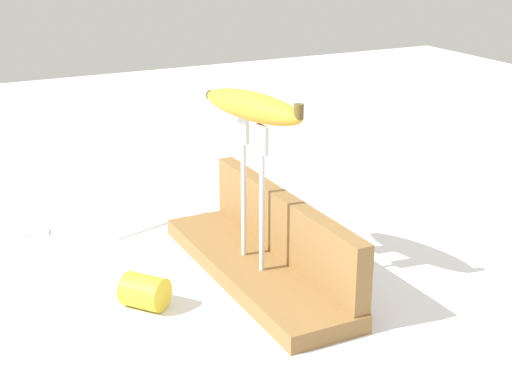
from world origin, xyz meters
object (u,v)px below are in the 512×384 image
object	(u,v)px
fork_fallen_near	(1,235)
banana_chunk_near	(144,291)
banana_raised_center	(252,106)
fork_stand_center	(253,180)
fork_fallen_far	(174,219)

from	to	relation	value
fork_fallen_near	banana_chunk_near	world-z (taller)	banana_chunk_near
banana_raised_center	fork_stand_center	bearing A→B (deg)	13.80
banana_raised_center	fork_fallen_far	size ratio (longest dim) A/B	1.10
fork_stand_center	fork_fallen_near	world-z (taller)	fork_stand_center
fork_stand_center	fork_fallen_far	distance (m)	0.28
banana_chunk_near	fork_fallen_far	bearing A→B (deg)	151.71
fork_fallen_near	fork_fallen_far	bearing A→B (deg)	77.94
banana_chunk_near	fork_fallen_near	bearing A→B (deg)	-158.16
fork_stand_center	fork_fallen_far	world-z (taller)	fork_stand_center
banana_raised_center	fork_fallen_far	distance (m)	0.34
fork_stand_center	banana_chunk_near	size ratio (longest dim) A/B	2.84
banana_chunk_near	fork_stand_center	bearing A→B (deg)	94.44
fork_fallen_far	banana_chunk_near	bearing A→B (deg)	-28.29
banana_chunk_near	banana_raised_center	bearing A→B (deg)	94.46
fork_fallen_near	banana_chunk_near	distance (m)	0.34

